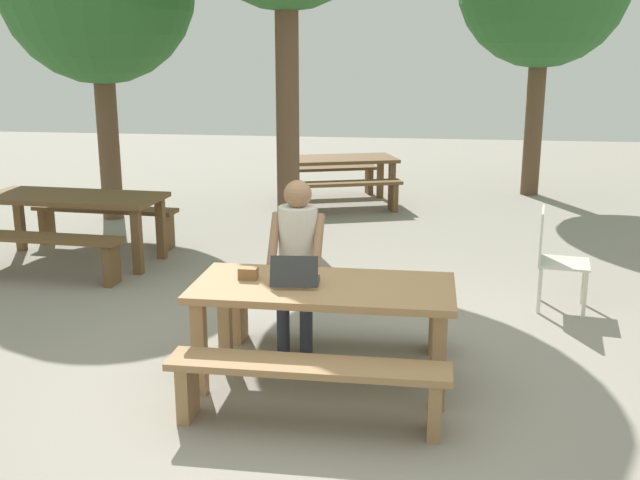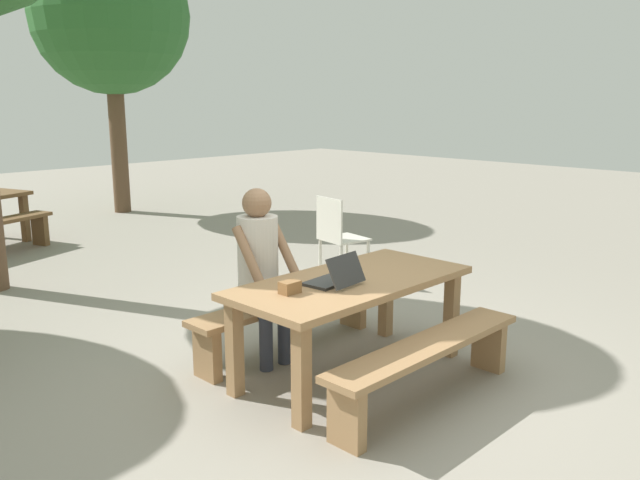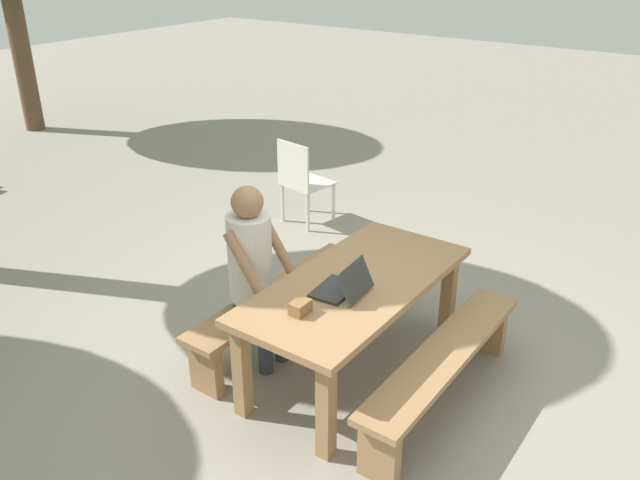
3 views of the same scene
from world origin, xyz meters
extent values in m
plane|color=gray|center=(0.00, 0.00, 0.00)|extent=(30.00, 30.00, 0.00)
cube|color=#9E754C|center=(0.00, 0.00, 0.69)|extent=(1.79, 0.84, 0.05)
cube|color=#9E754C|center=(-0.80, -0.32, 0.33)|extent=(0.09, 0.09, 0.66)
cube|color=#9E754C|center=(0.80, -0.32, 0.33)|extent=(0.09, 0.09, 0.66)
cube|color=#9E754C|center=(-0.80, 0.32, 0.33)|extent=(0.09, 0.09, 0.66)
cube|color=#9E754C|center=(0.80, 0.32, 0.33)|extent=(0.09, 0.09, 0.66)
cube|color=#9E754C|center=(0.00, -0.67, 0.40)|extent=(1.75, 0.30, 0.05)
cube|color=#9E754C|center=(-0.77, -0.67, 0.19)|extent=(0.08, 0.24, 0.38)
cube|color=#9E754C|center=(0.77, -0.67, 0.19)|extent=(0.08, 0.24, 0.38)
cube|color=#9E754C|center=(0.00, 0.67, 0.40)|extent=(1.75, 0.30, 0.05)
cube|color=#9E754C|center=(-0.77, 0.67, 0.19)|extent=(0.08, 0.24, 0.38)
cube|color=#9E754C|center=(0.77, 0.67, 0.19)|extent=(0.08, 0.24, 0.38)
cube|color=#2D2D2D|center=(-0.20, 0.04, 0.72)|extent=(0.34, 0.25, 0.02)
cube|color=#2D2D2D|center=(-0.18, -0.12, 0.83)|extent=(0.33, 0.13, 0.20)
cube|color=#0F1933|center=(-0.18, -0.11, 0.83)|extent=(0.30, 0.11, 0.18)
cube|color=olive|center=(-0.54, 0.05, 0.75)|extent=(0.13, 0.09, 0.08)
cylinder|color=#333847|center=(-0.38, 0.49, 0.21)|extent=(0.10, 0.10, 0.42)
cylinder|color=#333847|center=(-0.20, 0.49, 0.21)|extent=(0.10, 0.10, 0.42)
cube|color=#333847|center=(-0.29, 0.58, 0.46)|extent=(0.28, 0.28, 0.12)
cylinder|color=silver|center=(-0.29, 0.67, 0.81)|extent=(0.30, 0.30, 0.61)
cylinder|color=#936B4C|center=(-0.46, 0.57, 0.86)|extent=(0.07, 0.32, 0.41)
cylinder|color=#936B4C|center=(-0.12, 0.57, 0.86)|extent=(0.07, 0.32, 0.41)
sphere|color=#936B4C|center=(-0.29, 0.67, 1.21)|extent=(0.22, 0.22, 0.22)
cube|color=silver|center=(1.92, 1.82, 0.43)|extent=(0.50, 0.50, 0.02)
cube|color=silver|center=(1.71, 1.85, 0.67)|extent=(0.09, 0.44, 0.47)
cylinder|color=silver|center=(2.08, 1.60, 0.21)|extent=(0.04, 0.04, 0.42)
cylinder|color=silver|center=(2.13, 1.97, 0.21)|extent=(0.04, 0.04, 0.42)
cylinder|color=silver|center=(1.70, 1.66, 0.21)|extent=(0.04, 0.04, 0.42)
cylinder|color=silver|center=(1.76, 2.03, 0.21)|extent=(0.04, 0.04, 0.42)
cube|color=brown|center=(0.16, 6.18, 0.33)|extent=(0.11, 0.11, 0.65)
cube|color=brown|center=(0.20, 5.81, 0.20)|extent=(0.16, 0.25, 0.41)
cylinder|color=brown|center=(2.32, 7.42, 1.25)|extent=(0.28, 0.28, 2.51)
sphere|color=#2D662D|center=(2.32, 7.42, 3.28)|extent=(2.59, 2.59, 2.59)
camera|label=1|loc=(0.68, -4.84, 2.28)|focal=41.93mm
camera|label=2|loc=(-3.31, -2.95, 1.96)|focal=36.76mm
camera|label=3|loc=(-3.21, -2.01, 2.80)|focal=36.66mm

